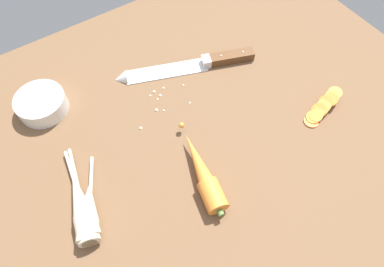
{
  "coord_description": "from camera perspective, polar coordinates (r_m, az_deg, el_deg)",
  "views": [
    {
      "loc": [
        -20.79,
        -33.55,
        63.3
      ],
      "look_at": [
        0.0,
        -2.0,
        1.5
      ],
      "focal_mm": 31.89,
      "sensor_mm": 36.0,
      "label": 1
    }
  ],
  "objects": [
    {
      "name": "parsnip_mid_right",
      "position": [
        0.67,
        -16.93,
        -12.39
      ],
      "size": [
        9.92,
        16.65,
        4.0
      ],
      "color": "beige",
      "rests_on": "ground_plane"
    },
    {
      "name": "parsnip_front",
      "position": [
        0.68,
        -17.91,
        -11.92
      ],
      "size": [
        6.62,
        20.73,
        4.0
      ],
      "color": "beige",
      "rests_on": "ground_plane"
    },
    {
      "name": "carrot_slice_stack",
      "position": [
        0.82,
        21.03,
        4.14
      ],
      "size": [
        11.41,
        5.13,
        3.63
      ],
      "color": "orange",
      "rests_on": "ground_plane"
    },
    {
      "name": "ground_plane",
      "position": [
        0.76,
        -0.83,
        -0.3
      ],
      "size": [
        120.0,
        90.0,
        4.0
      ],
      "primitive_type": "cube",
      "color": "brown"
    },
    {
      "name": "chefs_knife",
      "position": [
        0.85,
        -1.47,
        11.1
      ],
      "size": [
        33.7,
        15.26,
        4.18
      ],
      "color": "silver",
      "rests_on": "ground_plane"
    },
    {
      "name": "parsnip_mid_left",
      "position": [
        0.68,
        -18.04,
        -11.52
      ],
      "size": [
        5.71,
        19.8,
        4.0
      ],
      "color": "beige",
      "rests_on": "ground_plane"
    },
    {
      "name": "prep_bowl",
      "position": [
        0.83,
        -23.89,
        4.61
      ],
      "size": [
        11.0,
        11.0,
        4.0
      ],
      "color": "white",
      "rests_on": "ground_plane"
    },
    {
      "name": "mince_crumbs",
      "position": [
        0.79,
        -5.64,
        5.22
      ],
      "size": [
        14.96,
        8.02,
        0.8
      ],
      "color": "beige",
      "rests_on": "ground_plane"
    },
    {
      "name": "whole_carrot",
      "position": [
        0.67,
        1.85,
        -6.68
      ],
      "size": [
        7.68,
        21.42,
        4.2
      ],
      "color": "orange",
      "rests_on": "ground_plane"
    }
  ]
}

